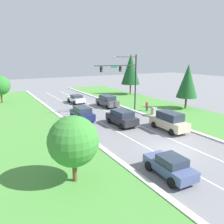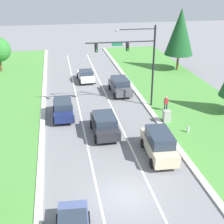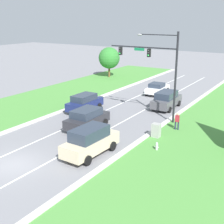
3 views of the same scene
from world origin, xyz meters
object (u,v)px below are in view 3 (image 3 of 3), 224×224
at_px(navy_suv, 85,103).
at_px(utility_cabinet, 156,131).
at_px(fire_hydrant, 157,147).
at_px(pedestrian, 177,121).
at_px(traffic_signal_mast, 157,63).
at_px(graphite_suv, 166,100).
at_px(charcoal_suv, 87,118).
at_px(white_sedan, 157,88).
at_px(oak_far_left_tree, 109,58).
at_px(champagne_suv, 90,141).

distance_m(navy_suv, utility_cabinet, 10.43).
bearing_deg(fire_hydrant, pedestrian, 93.64).
bearing_deg(traffic_signal_mast, pedestrian, -30.57).
distance_m(graphite_suv, utility_cabinet, 9.45).
bearing_deg(charcoal_suv, utility_cabinet, 11.17).
xyz_separation_m(graphite_suv, utility_cabinet, (2.82, -9.02, -0.37)).
height_order(traffic_signal_mast, fire_hydrant, traffic_signal_mast).
bearing_deg(graphite_suv, fire_hydrant, -72.18).
distance_m(traffic_signal_mast, fire_hydrant, 9.42).
xyz_separation_m(navy_suv, utility_cabinet, (9.96, -3.05, -0.37)).
bearing_deg(white_sedan, utility_cabinet, -68.83).
relative_size(graphite_suv, fire_hydrant, 7.09).
bearing_deg(traffic_signal_mast, white_sedan, 113.10).
distance_m(white_sedan, oak_far_left_tree, 14.14).
xyz_separation_m(graphite_suv, pedestrian, (3.68, -6.32, -0.07)).
distance_m(traffic_signal_mast, champagne_suv, 11.33).
distance_m(traffic_signal_mast, oak_far_left_tree, 23.72).
bearing_deg(charcoal_suv, champagne_suv, -51.66).
distance_m(navy_suv, champagne_suv, 11.46).
relative_size(graphite_suv, navy_suv, 1.07).
distance_m(traffic_signal_mast, white_sedan, 12.03).
relative_size(traffic_signal_mast, utility_cabinet, 6.85).
bearing_deg(pedestrian, charcoal_suv, 17.95).
relative_size(graphite_suv, charcoal_suv, 1.06).
relative_size(graphite_suv, oak_far_left_tree, 0.97).
bearing_deg(fire_hydrant, navy_suv, 153.64).
bearing_deg(navy_suv, graphite_suv, 40.03).
height_order(white_sedan, utility_cabinet, white_sedan).
bearing_deg(oak_far_left_tree, pedestrian, -44.06).
relative_size(traffic_signal_mast, oak_far_left_tree, 1.71).
distance_m(graphite_suv, white_sedan, 6.62).
xyz_separation_m(traffic_signal_mast, white_sedan, (-4.30, 10.09, -4.94)).
relative_size(white_sedan, oak_far_left_tree, 0.86).
bearing_deg(pedestrian, utility_cabinet, 61.23).
height_order(graphite_suv, oak_far_left_tree, oak_far_left_tree).
bearing_deg(graphite_suv, navy_suv, -141.55).
relative_size(utility_cabinet, pedestrian, 0.76).
height_order(charcoal_suv, pedestrian, charcoal_suv).
relative_size(charcoal_suv, utility_cabinet, 3.67).
height_order(graphite_suv, pedestrian, graphite_suv).
relative_size(white_sedan, champagne_suv, 0.86).
bearing_deg(utility_cabinet, traffic_signal_mast, 115.50).
bearing_deg(champagne_suv, fire_hydrant, 43.15).
distance_m(white_sedan, fire_hydrant, 18.67).
bearing_deg(navy_suv, pedestrian, -1.67).
relative_size(navy_suv, champagne_suv, 0.91).
xyz_separation_m(traffic_signal_mast, navy_suv, (-7.83, -1.42, -4.76)).
relative_size(navy_suv, utility_cabinet, 3.62).
bearing_deg(utility_cabinet, oak_far_left_tree, 130.80).
distance_m(charcoal_suv, pedestrian, 8.31).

